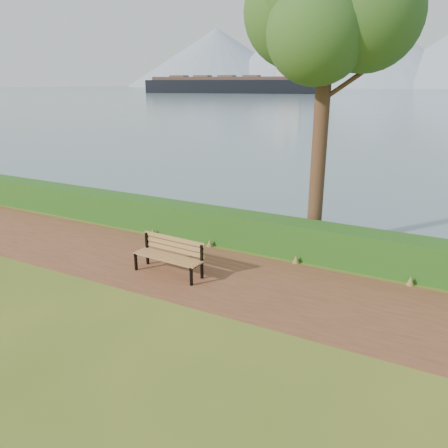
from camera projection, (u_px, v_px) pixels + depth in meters
The scene contains 6 objects.
ground at pixel (207, 280), 10.89m from camera, with size 140.00×140.00×0.00m, color #4B611B.
path at pixel (213, 275), 11.14m from camera, with size 40.00×3.40×0.01m, color brown.
hedge at pixel (251, 231), 12.91m from camera, with size 32.00×0.85×1.00m, color #174112.
bench at pixel (170, 253), 11.12m from camera, with size 1.91×0.66×0.95m.
tree at pixel (329, 0), 10.94m from camera, with size 4.64×3.93×8.95m.
cargo_ship at pixel (239, 85), 185.30m from camera, with size 76.32×28.51×22.94m.
Camera 1 is at (5.01, -8.56, 4.71)m, focal length 35.00 mm.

